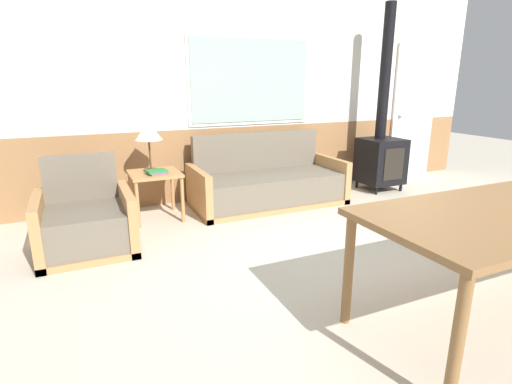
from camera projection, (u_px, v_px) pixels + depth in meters
The scene contains 9 objects.
ground_plane at pixel (390, 275), 3.14m from camera, with size 16.00×16.00×0.00m, color beige.
wall_back at pixel (254, 90), 5.07m from camera, with size 7.20×0.09×2.70m.
couch at pixel (268, 185), 4.87m from camera, with size 1.85×0.80×0.85m.
armchair at pixel (86, 224), 3.55m from camera, with size 0.80×0.78×0.82m.
side_table at pixel (155, 180), 4.31m from camera, with size 0.53×0.53×0.52m.
table_lamp at pixel (148, 132), 4.24m from camera, with size 0.29×0.29×0.54m.
book_stack at pixel (157, 172), 4.20m from camera, with size 0.23×0.19×0.04m.
wood_stove at pixel (381, 146), 5.46m from camera, with size 0.54×0.52×2.44m.
entry_door at pixel (413, 112), 6.19m from camera, with size 0.81×0.09×2.00m.
Camera 1 is at (-2.14, -2.15, 1.48)m, focal length 28.00 mm.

